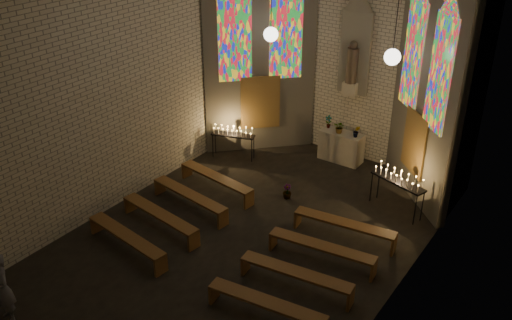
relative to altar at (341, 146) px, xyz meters
The scene contains 18 objects.
floor 5.47m from the altar, 90.00° to the right, with size 12.00×12.00×0.00m, color black.
room 3.83m from the altar, 90.00° to the right, with size 8.22×12.43×7.00m.
altar is the anchor object (origin of this frame).
flower_vase_left 0.90m from the altar, behind, with size 0.22×0.15×0.43m, color #4C723F.
flower_vase_center 0.71m from the altar, 125.57° to the right, with size 0.37×0.32×0.41m, color #4C723F.
flower_vase_right 0.87m from the altar, ahead, with size 0.22×0.17×0.39m, color #4C723F.
aisle_flower_pot 3.04m from the altar, 93.25° to the right, with size 0.25×0.25×0.45m, color #4C723F.
votive_stand_left 3.55m from the altar, 148.34° to the right, with size 1.46×0.78×1.05m.
votive_stand_right 3.29m from the altar, 34.78° to the right, with size 1.68×0.84×1.20m.
pew_left_0 4.41m from the altar, 118.51° to the right, with size 2.71×0.72×0.52m.
pew_right_0 4.41m from the altar, 61.49° to the right, with size 2.71×0.72×0.52m.
pew_left_1 5.49m from the altar, 112.53° to the right, with size 2.71×0.72×0.52m.
pew_right_1 5.49m from the altar, 67.47° to the right, with size 2.71×0.72×0.52m.
pew_left_2 6.62m from the altar, 108.55° to the right, with size 2.71×0.72×0.52m.
pew_right_2 6.62m from the altar, 71.45° to the right, with size 2.71×0.72×0.52m.
pew_left_3 7.77m from the altar, 105.73° to the right, with size 2.71×0.72×0.52m.
pew_right_3 7.77m from the altar, 74.27° to the right, with size 2.71×0.72×0.52m.
visitor 10.90m from the altar, 102.97° to the right, with size 0.60×0.39×1.64m, color #4A4B54.
Camera 1 is at (7.20, -9.74, 8.76)m, focal length 40.00 mm.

